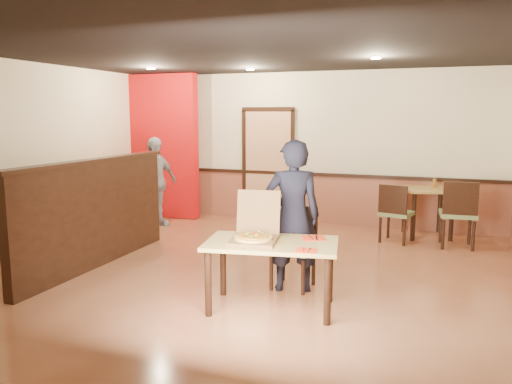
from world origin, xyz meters
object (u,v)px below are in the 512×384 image
diner_chair (295,243)px  diner (293,216)px  passerby (154,182)px  condiment (435,183)px  side_chair_right (458,212)px  main_table (271,252)px  side_chair_left (395,211)px  pizza_box (254,235)px  side_table (428,199)px

diner_chair → diner: bearing=-82.6°
passerby → condiment: bearing=-57.6°
side_chair_right → diner: diner is taller
main_table → condiment: 4.23m
condiment → main_table: bearing=-111.4°
diner_chair → main_table: bearing=-88.5°
side_chair_left → side_chair_right: side_chair_right is taller
side_chair_right → pizza_box: pizza_box is taller
side_chair_left → diner_chair: bearing=83.0°
diner → pizza_box: 0.70m
main_table → passerby: 4.41m
side_table → diner_chair: bearing=-114.5°
side_chair_right → side_table: 0.78m
main_table → condiment: (1.54, 3.93, 0.28)m
side_chair_right → condiment: (-0.36, 0.67, 0.33)m
diner → diner_chair: bearing=-106.3°
diner_chair → diner: 0.39m
diner → condiment: 3.62m
main_table → side_table: bearing=59.9°
diner_chair → condiment: (1.50, 3.15, 0.38)m
main_table → condiment: condiment is taller
diner_chair → passerby: (-3.26, 2.22, 0.30)m
side_chair_left → passerby: bearing=17.4°
pizza_box → main_table: bearing=0.3°
side_chair_right → pizza_box: bearing=53.2°
pizza_box → condiment: pizza_box is taller
side_chair_right → pizza_box: 3.90m
side_chair_left → side_chair_right: 0.92m
side_chair_left → condiment: 0.95m
main_table → side_chair_left: bearing=63.6°
diner → passerby: 4.04m
diner_chair → side_chair_left: (0.95, 2.48, -0.00)m
diner_chair → side_chair_right: size_ratio=0.91×
condiment → side_chair_right: bearing=-61.6°
side_chair_right → pizza_box: size_ratio=1.68×
diner → side_table: bearing=-132.8°
diner_chair → condiment: 3.51m
main_table → condiment: size_ratio=9.59×
diner → main_table: bearing=66.5°
passerby → condiment: (4.76, 0.93, 0.08)m
diner_chair → side_table: diner_chair is taller
side_chair_left → condiment: condiment is taller
side_chair_left → side_table: 0.78m
main_table → side_chair_right: bearing=50.0°
condiment → side_table: bearing=-152.3°
pizza_box → diner_chair: bearing=66.2°
passerby → condiment: size_ratio=10.69×
main_table → passerby: bearing=127.4°
diner → passerby: diner is taller
side_chair_right → passerby: passerby is taller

